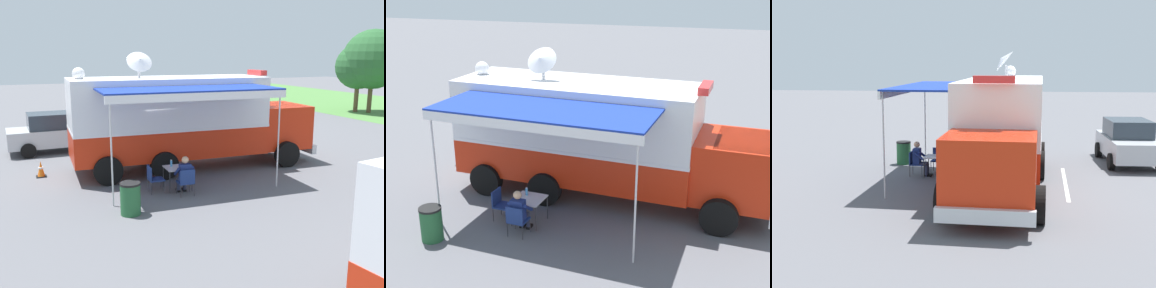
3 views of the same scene
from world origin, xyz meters
The scene contains 11 objects.
ground_plane centered at (0.00, 0.00, 0.00)m, with size 100.00×100.00×0.00m, color #5B5B60.
lot_stripe centered at (-2.10, 0.02, 0.00)m, with size 0.12×4.80×0.01m, color silver.
command_truck centered at (0.07, 0.74, 1.94)m, with size 5.13×9.60×4.53m.
folding_table centered at (2.41, -0.58, 0.67)m, with size 0.84×0.84×0.73m.
water_bottle centered at (2.23, -0.72, 0.83)m, with size 0.07×0.07×0.22m.
folding_chair_at_table centered at (3.21, -0.59, 0.51)m, with size 0.50×0.50×0.87m.
folding_chair_beside_table centered at (2.46, -1.43, 0.51)m, with size 0.50×0.50×0.87m.
seated_responder centered at (3.02, -0.58, 0.65)m, with size 0.68×0.57×1.25m.
trash_bin centered at (4.04, -2.60, 0.46)m, with size 0.57×0.57×0.91m.
traffic_cone centered at (-0.81, -4.61, 0.28)m, with size 0.36×0.36×0.58m.
car_behind_truck centered at (-4.89, -3.65, 0.88)m, with size 2.11×4.25×1.76m.
Camera 2 is at (13.62, 4.52, 6.57)m, focal length 46.45 mm.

